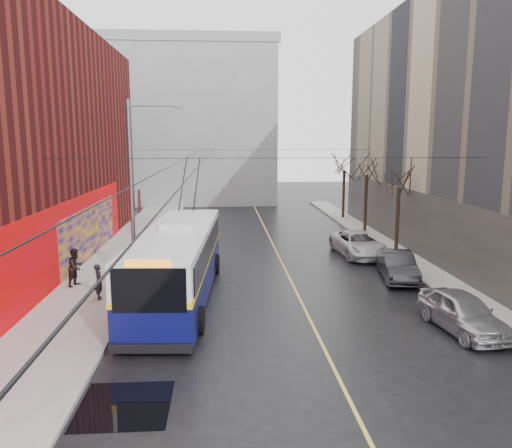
{
  "coord_description": "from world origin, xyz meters",
  "views": [
    {
      "loc": [
        -1.97,
        -14.17,
        7.15
      ],
      "look_at": [
        -0.23,
        11.08,
        2.84
      ],
      "focal_mm": 35.0,
      "sensor_mm": 36.0,
      "label": 1
    }
  ],
  "objects_px": {
    "trolleybus": "(178,261)",
    "pedestrian_c": "(134,261)",
    "tree_near": "(400,175)",
    "parked_car_a": "(463,312)",
    "tree_far": "(345,162)",
    "tree_mid": "(367,165)",
    "parked_car_c": "(359,244)",
    "pedestrian_a": "(99,282)",
    "following_car": "(186,232)",
    "streetlight_pole": "(135,188)",
    "pedestrian_b": "(76,267)",
    "parked_car_b": "(397,266)"
  },
  "relations": [
    {
      "from": "tree_far",
      "to": "pedestrian_b",
      "type": "relative_size",
      "value": 3.55
    },
    {
      "from": "parked_car_c",
      "to": "pedestrian_a",
      "type": "distance_m",
      "value": 16.06
    },
    {
      "from": "tree_far",
      "to": "tree_mid",
      "type": "bearing_deg",
      "value": -90.0
    },
    {
      "from": "streetlight_pole",
      "to": "trolleybus",
      "type": "height_order",
      "value": "streetlight_pole"
    },
    {
      "from": "trolleybus",
      "to": "pedestrian_c",
      "type": "xyz_separation_m",
      "value": [
        -2.54,
        3.18,
        -0.72
      ]
    },
    {
      "from": "pedestrian_a",
      "to": "pedestrian_c",
      "type": "height_order",
      "value": "pedestrian_c"
    },
    {
      "from": "parked_car_b",
      "to": "pedestrian_b",
      "type": "bearing_deg",
      "value": -169.49
    },
    {
      "from": "parked_car_a",
      "to": "pedestrian_a",
      "type": "xyz_separation_m",
      "value": [
        -14.44,
        4.37,
        0.2
      ]
    },
    {
      "from": "tree_mid",
      "to": "parked_car_b",
      "type": "relative_size",
      "value": 1.52
    },
    {
      "from": "tree_near",
      "to": "parked_car_c",
      "type": "xyz_separation_m",
      "value": [
        -2.53,
        -0.45,
        -4.23
      ]
    },
    {
      "from": "trolleybus",
      "to": "parked_car_c",
      "type": "height_order",
      "value": "trolleybus"
    },
    {
      "from": "parked_car_a",
      "to": "pedestrian_c",
      "type": "xyz_separation_m",
      "value": [
        -13.5,
        7.91,
        0.25
      ]
    },
    {
      "from": "pedestrian_c",
      "to": "tree_mid",
      "type": "bearing_deg",
      "value": -113.78
    },
    {
      "from": "tree_mid",
      "to": "parked_car_a",
      "type": "relative_size",
      "value": 1.53
    },
    {
      "from": "tree_mid",
      "to": "pedestrian_b",
      "type": "xyz_separation_m",
      "value": [
        -18.04,
        -13.32,
        -4.18
      ]
    },
    {
      "from": "trolleybus",
      "to": "tree_near",
      "type": "bearing_deg",
      "value": 35.65
    },
    {
      "from": "pedestrian_b",
      "to": "pedestrian_c",
      "type": "xyz_separation_m",
      "value": [
        2.54,
        1.37,
        -0.08
      ]
    },
    {
      "from": "parked_car_a",
      "to": "pedestrian_a",
      "type": "bearing_deg",
      "value": 156.94
    },
    {
      "from": "tree_mid",
      "to": "parked_car_a",
      "type": "distance_m",
      "value": 20.47
    },
    {
      "from": "tree_near",
      "to": "parked_car_b",
      "type": "bearing_deg",
      "value": -108.95
    },
    {
      "from": "parked_car_a",
      "to": "parked_car_c",
      "type": "relative_size",
      "value": 0.82
    },
    {
      "from": "parked_car_b",
      "to": "tree_far",
      "type": "bearing_deg",
      "value": 93.0
    },
    {
      "from": "streetlight_pole",
      "to": "pedestrian_a",
      "type": "height_order",
      "value": "streetlight_pole"
    },
    {
      "from": "tree_mid",
      "to": "pedestrian_c",
      "type": "distance_m",
      "value": 20.03
    },
    {
      "from": "following_car",
      "to": "pedestrian_b",
      "type": "relative_size",
      "value": 2.6
    },
    {
      "from": "tree_mid",
      "to": "following_car",
      "type": "bearing_deg",
      "value": -167.14
    },
    {
      "from": "streetlight_pole",
      "to": "trolleybus",
      "type": "relative_size",
      "value": 0.68
    },
    {
      "from": "tree_near",
      "to": "parked_car_a",
      "type": "xyz_separation_m",
      "value": [
        -2.0,
        -12.86,
        -4.23
      ]
    },
    {
      "from": "pedestrian_a",
      "to": "parked_car_c",
      "type": "bearing_deg",
      "value": -71.19
    },
    {
      "from": "trolleybus",
      "to": "pedestrian_c",
      "type": "height_order",
      "value": "trolleybus"
    },
    {
      "from": "tree_mid",
      "to": "parked_car_a",
      "type": "height_order",
      "value": "tree_mid"
    },
    {
      "from": "parked_car_c",
      "to": "pedestrian_c",
      "type": "bearing_deg",
      "value": -165.24
    },
    {
      "from": "following_car",
      "to": "pedestrian_a",
      "type": "height_order",
      "value": "pedestrian_a"
    },
    {
      "from": "parked_car_a",
      "to": "parked_car_c",
      "type": "bearing_deg",
      "value": 86.26
    },
    {
      "from": "pedestrian_c",
      "to": "parked_car_a",
      "type": "bearing_deg",
      "value": 178.22
    },
    {
      "from": "trolleybus",
      "to": "pedestrian_a",
      "type": "height_order",
      "value": "trolleybus"
    },
    {
      "from": "parked_car_b",
      "to": "pedestrian_c",
      "type": "relative_size",
      "value": 2.59
    },
    {
      "from": "pedestrian_b",
      "to": "following_car",
      "type": "bearing_deg",
      "value": -0.41
    },
    {
      "from": "tree_far",
      "to": "parked_car_a",
      "type": "relative_size",
      "value": 1.5
    },
    {
      "from": "streetlight_pole",
      "to": "trolleybus",
      "type": "distance_m",
      "value": 4.37
    },
    {
      "from": "pedestrian_c",
      "to": "tree_near",
      "type": "bearing_deg",
      "value": -133.7
    },
    {
      "from": "trolleybus",
      "to": "pedestrian_c",
      "type": "bearing_deg",
      "value": 132.14
    },
    {
      "from": "parked_car_a",
      "to": "tree_far",
      "type": "bearing_deg",
      "value": 79.54
    },
    {
      "from": "tree_near",
      "to": "parked_car_a",
      "type": "relative_size",
      "value": 1.46
    },
    {
      "from": "tree_near",
      "to": "pedestrian_b",
      "type": "xyz_separation_m",
      "value": [
        -18.04,
        -6.32,
        -3.9
      ]
    },
    {
      "from": "parked_car_a",
      "to": "following_car",
      "type": "relative_size",
      "value": 0.91
    },
    {
      "from": "tree_near",
      "to": "pedestrian_c",
      "type": "distance_m",
      "value": 16.75
    },
    {
      "from": "tree_near",
      "to": "trolleybus",
      "type": "distance_m",
      "value": 15.65
    },
    {
      "from": "trolleybus",
      "to": "pedestrian_b",
      "type": "relative_size",
      "value": 7.12
    },
    {
      "from": "trolleybus",
      "to": "following_car",
      "type": "bearing_deg",
      "value": 95.93
    }
  ]
}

